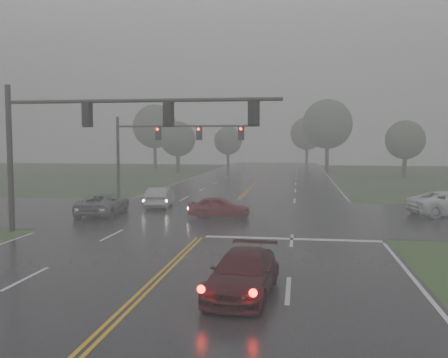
% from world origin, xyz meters
% --- Properties ---
extents(main_road, '(18.00, 160.00, 0.02)m').
position_xyz_m(main_road, '(0.00, 20.00, 0.00)').
color(main_road, black).
rests_on(main_road, ground).
extents(cross_street, '(120.00, 14.00, 0.02)m').
position_xyz_m(cross_street, '(0.00, 22.00, 0.00)').
color(cross_street, black).
rests_on(cross_street, ground).
extents(stop_bar, '(8.50, 0.50, 0.01)m').
position_xyz_m(stop_bar, '(4.50, 14.40, 0.00)').
color(stop_bar, silver).
rests_on(stop_bar, ground).
extents(sedan_maroon, '(2.25, 4.70, 1.32)m').
position_xyz_m(sedan_maroon, '(3.12, 5.36, 0.00)').
color(sedan_maroon, '#380A10').
rests_on(sedan_maroon, ground).
extents(sedan_red, '(3.89, 1.68, 1.31)m').
position_xyz_m(sedan_red, '(-0.06, 20.56, 0.00)').
color(sedan_red, maroon).
rests_on(sedan_red, ground).
extents(sedan_silver, '(2.00, 4.48, 1.43)m').
position_xyz_m(sedan_silver, '(-5.06, 24.84, 0.00)').
color(sedan_silver, '#9EA1A6').
rests_on(sedan_silver, ground).
extents(car_grey, '(2.63, 5.24, 1.42)m').
position_xyz_m(car_grey, '(-7.65, 20.66, 0.00)').
color(car_grey, '#525459').
rests_on(car_grey, ground).
extents(signal_gantry_near, '(14.37, 0.34, 7.68)m').
position_xyz_m(signal_gantry_near, '(-5.75, 14.47, 5.41)').
color(signal_gantry_near, black).
rests_on(signal_gantry_near, ground).
extents(signal_gantry_far, '(11.65, 0.34, 6.79)m').
position_xyz_m(signal_gantry_far, '(-6.63, 30.30, 4.75)').
color(signal_gantry_far, black).
rests_on(signal_gantry_far, ground).
extents(tree_nw_a, '(5.22, 5.22, 7.67)m').
position_xyz_m(tree_nw_a, '(-12.95, 62.43, 5.03)').
color(tree_nw_a, '#312520').
rests_on(tree_nw_a, ground).
extents(tree_ne_a, '(7.57, 7.57, 11.12)m').
position_xyz_m(tree_ne_a, '(9.05, 68.06, 7.32)').
color(tree_ne_a, '#312520').
rests_on(tree_ne_a, ground).
extents(tree_n_mid, '(4.95, 4.95, 7.27)m').
position_xyz_m(tree_n_mid, '(-7.50, 76.96, 4.78)').
color(tree_n_mid, '#312520').
rests_on(tree_n_mid, ground).
extents(tree_e_near, '(5.07, 5.07, 7.45)m').
position_xyz_m(tree_e_near, '(18.39, 57.73, 4.89)').
color(tree_e_near, '#312520').
rests_on(tree_e_near, ground).
extents(tree_nw_b, '(7.48, 7.48, 10.98)m').
position_xyz_m(tree_nw_b, '(-19.63, 73.18, 7.22)').
color(tree_nw_b, '#312520').
rests_on(tree_nw_b, ground).
extents(tree_n_far, '(6.42, 6.42, 9.43)m').
position_xyz_m(tree_n_far, '(6.31, 88.36, 6.20)').
color(tree_n_far, '#312520').
rests_on(tree_n_far, ground).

